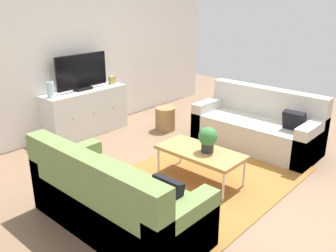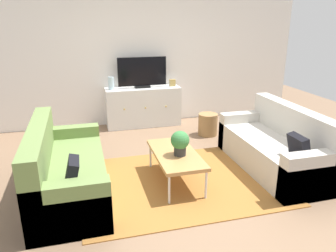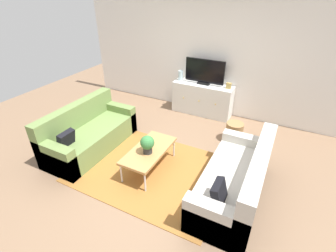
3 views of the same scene
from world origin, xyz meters
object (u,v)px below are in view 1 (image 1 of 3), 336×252
at_px(couch_right_side, 259,128).
at_px(glass_vase, 50,89).
at_px(coffee_table, 200,153).
at_px(tv_console, 86,112).
at_px(couch_left_side, 112,204).
at_px(mantel_clock, 112,80).
at_px(potted_plant, 208,138).
at_px(flat_screen_tv, 82,72).
at_px(wicker_basket, 165,119).

xyz_separation_m(couch_right_side, glass_vase, (-2.03, 2.37, 0.57)).
bearing_deg(coffee_table, tv_console, 88.80).
height_order(couch_left_side, mantel_clock, mantel_clock).
relative_size(couch_right_side, mantel_clock, 14.20).
bearing_deg(mantel_clock, couch_left_side, -130.31).
height_order(couch_left_side, potted_plant, couch_left_side).
relative_size(couch_right_side, flat_screen_tv, 2.01).
distance_m(couch_left_side, flat_screen_tv, 2.88).
bearing_deg(couch_left_side, flat_screen_tv, 59.20).
xyz_separation_m(coffee_table, tv_console, (0.05, 2.40, -0.00)).
height_order(couch_left_side, wicker_basket, couch_left_side).
height_order(flat_screen_tv, glass_vase, flat_screen_tv).
bearing_deg(flat_screen_tv, coffee_table, -91.19).
relative_size(couch_left_side, wicker_basket, 4.73).
distance_m(potted_plant, flat_screen_tv, 2.54).
bearing_deg(coffee_table, glass_vase, 102.62).
xyz_separation_m(couch_left_side, mantel_clock, (2.01, 2.37, 0.52)).
bearing_deg(couch_right_side, glass_vase, 130.50).
distance_m(glass_vase, wicker_basket, 1.93).
bearing_deg(tv_console, couch_right_side, -58.75).
distance_m(mantel_clock, wicker_basket, 1.13).
xyz_separation_m(potted_plant, flat_screen_tv, (0.02, 2.50, 0.45)).
xyz_separation_m(couch_left_side, potted_plant, (1.41, -0.10, 0.29)).
distance_m(tv_console, glass_vase, 0.76).
distance_m(flat_screen_tv, wicker_basket, 1.57).
height_order(potted_plant, wicker_basket, potted_plant).
bearing_deg(glass_vase, potted_plant, -77.13).
distance_m(couch_left_side, potted_plant, 1.44).
height_order(couch_right_side, glass_vase, glass_vase).
relative_size(glass_vase, wicker_basket, 0.60).
height_order(coffee_table, potted_plant, potted_plant).
relative_size(coffee_table, wicker_basket, 2.75).
relative_size(couch_left_side, mantel_clock, 14.20).
bearing_deg(flat_screen_tv, couch_left_side, -120.80).
distance_m(potted_plant, tv_console, 2.49).
bearing_deg(mantel_clock, wicker_basket, -63.69).
distance_m(flat_screen_tv, mantel_clock, 0.63).
relative_size(couch_right_side, wicker_basket, 4.73).
xyz_separation_m(mantel_clock, wicker_basket, (0.42, -0.85, -0.61)).
height_order(tv_console, flat_screen_tv, flat_screen_tv).
height_order(potted_plant, flat_screen_tv, flat_screen_tv).
bearing_deg(mantel_clock, flat_screen_tv, 178.05).
bearing_deg(couch_left_side, potted_plant, -4.24).
distance_m(couch_right_side, coffee_table, 1.49).
xyz_separation_m(potted_plant, tv_console, (0.02, 2.48, -0.21)).
xyz_separation_m(couch_left_side, tv_console, (1.43, 2.37, 0.08)).
bearing_deg(couch_left_side, couch_right_side, 0.00).
bearing_deg(glass_vase, couch_right_side, -49.50).
xyz_separation_m(tv_console, glass_vase, (-0.59, 0.00, 0.49)).
distance_m(couch_left_side, tv_console, 2.77).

